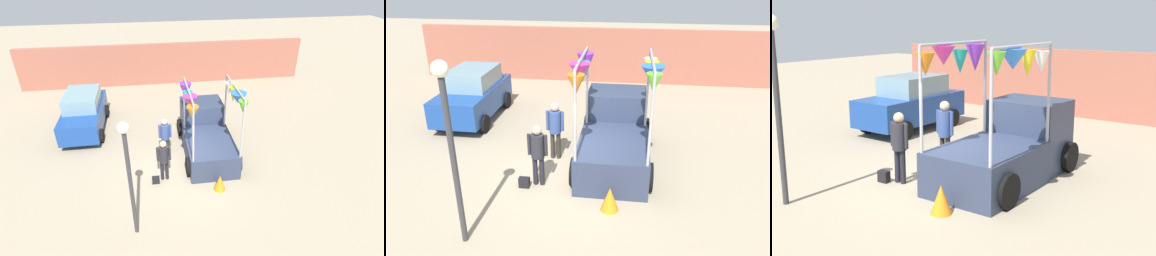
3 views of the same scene
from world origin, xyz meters
TOP-DOWN VIEW (x-y plane):
  - ground_plane at (0.00, 0.00)m, footprint 60.00×60.00m
  - vendor_truck at (1.13, 1.30)m, footprint 2.43×4.04m
  - parked_car at (-4.27, 3.80)m, footprint 1.88×4.00m
  - person_customer at (-0.77, -0.52)m, footprint 0.53×0.34m
  - person_vendor at (-0.61, 1.00)m, footprint 0.53×0.34m
  - handbag at (-1.12, -0.72)m, footprint 0.28×0.16m
  - street_lamp at (-1.82, -2.90)m, footprint 0.32×0.32m
  - brick_boundary_wall at (0.00, 9.33)m, footprint 18.00×0.36m
  - folded_kite_bundle_tangerine at (1.16, -1.40)m, footprint 0.55×0.55m

SIDE VIEW (x-z plane):
  - ground_plane at x=0.00m, z-range 0.00..0.00m
  - handbag at x=-1.12m, z-range 0.00..0.28m
  - folded_kite_bundle_tangerine at x=1.16m, z-range 0.00..0.60m
  - vendor_truck at x=1.13m, z-range -0.75..2.56m
  - parked_car at x=-4.27m, z-range 0.00..1.88m
  - person_customer at x=-0.77m, z-range 0.18..1.88m
  - person_vendor at x=-0.61m, z-range 0.19..1.96m
  - brick_boundary_wall at x=0.00m, z-range 0.00..2.60m
  - street_lamp at x=-1.82m, z-range 0.60..4.49m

